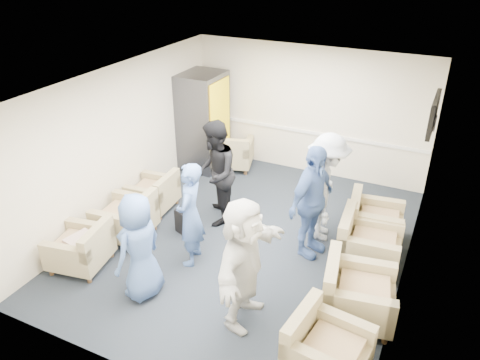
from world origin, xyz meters
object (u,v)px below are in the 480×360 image
at_px(person_mid_left, 190,215).
at_px(person_back_left, 215,173).
at_px(armchair_right_midfar, 365,244).
at_px(armchair_corner, 232,154).
at_px(armchair_right_far, 372,223).
at_px(armchair_right_midnear, 354,295).
at_px(armchair_left_far, 155,194).
at_px(armchair_left_near, 83,249).
at_px(person_back_right, 326,188).
at_px(armchair_right_near, 323,350).
at_px(person_mid_right, 312,202).
at_px(person_front_right, 244,263).
at_px(vending_machine, 203,121).
at_px(armchair_left_mid, 128,220).
at_px(person_front_left, 139,247).

bearing_deg(person_mid_left, person_back_left, 177.14).
height_order(armchair_right_midfar, armchair_corner, armchair_right_midfar).
height_order(armchair_right_midfar, armchair_right_far, armchair_right_midfar).
relative_size(armchair_right_midnear, armchair_corner, 1.01).
bearing_deg(armchair_left_far, person_mid_left, 49.16).
height_order(armchair_left_near, armchair_right_far, armchair_right_far).
bearing_deg(armchair_right_midfar, armchair_corner, 52.36).
distance_m(armchair_right_midnear, armchair_right_far, 1.89).
height_order(armchair_right_midnear, person_back_left, person_back_left).
distance_m(armchair_left_far, person_back_right, 3.18).
xyz_separation_m(armchair_right_near, person_mid_right, (-0.89, 2.19, 0.60)).
distance_m(armchair_right_near, armchair_right_midnear, 1.06).
relative_size(armchair_left_far, person_back_left, 0.44).
xyz_separation_m(armchair_corner, person_front_right, (2.18, -4.05, 0.57)).
bearing_deg(person_mid_right, person_back_right, 8.08).
bearing_deg(armchair_right_far, armchair_left_near, 116.60).
height_order(armchair_left_far, armchair_right_midfar, armchair_right_midfar).
relative_size(person_mid_right, person_front_right, 1.03).
xyz_separation_m(armchair_right_midfar, person_mid_right, (-0.88, -0.08, 0.58)).
height_order(vending_machine, person_mid_left, vending_machine).
height_order(armchair_left_mid, armchair_left_far, armchair_left_mid).
distance_m(armchair_right_near, armchair_right_far, 2.95).
xyz_separation_m(armchair_right_far, person_back_right, (-0.77, -0.21, 0.59)).
distance_m(person_mid_left, person_back_right, 2.27).
bearing_deg(armchair_right_far, person_mid_left, 118.43).
xyz_separation_m(armchair_left_near, person_mid_right, (3.01, 1.85, 0.62)).
bearing_deg(armchair_right_near, person_mid_left, 71.68).
bearing_deg(person_back_left, armchair_left_mid, -68.54).
bearing_deg(person_mid_left, person_back_right, 119.75).
relative_size(armchair_right_far, armchair_corner, 0.93).
relative_size(armchair_left_near, armchair_right_midfar, 0.95).
xyz_separation_m(person_back_right, person_mid_right, (-0.07, -0.55, 0.00)).
height_order(armchair_right_near, person_mid_right, person_mid_right).
relative_size(armchair_right_near, armchair_right_far, 0.97).
distance_m(vending_machine, person_front_left, 4.28).
bearing_deg(person_front_left, armchair_left_mid, -127.28).
height_order(person_mid_right, person_front_right, person_mid_right).
bearing_deg(person_mid_right, person_mid_left, 137.70).
height_order(armchair_corner, person_mid_left, person_mid_left).
bearing_deg(vending_machine, armchair_left_mid, -85.66).
height_order(armchair_corner, person_mid_right, person_mid_right).
xyz_separation_m(armchair_left_near, armchair_left_mid, (0.12, 0.95, 0.02)).
distance_m(armchair_left_near, armchair_right_near, 3.91).
bearing_deg(armchair_left_near, person_front_right, 81.58).
height_order(person_front_left, person_back_right, person_back_right).
bearing_deg(person_front_right, armchair_right_midnear, -64.11).
distance_m(armchair_right_far, person_mid_left, 3.03).
relative_size(armchair_left_mid, person_mid_left, 0.55).
bearing_deg(armchair_left_far, armchair_right_near, 55.85).
distance_m(armchair_left_near, person_back_left, 2.47).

